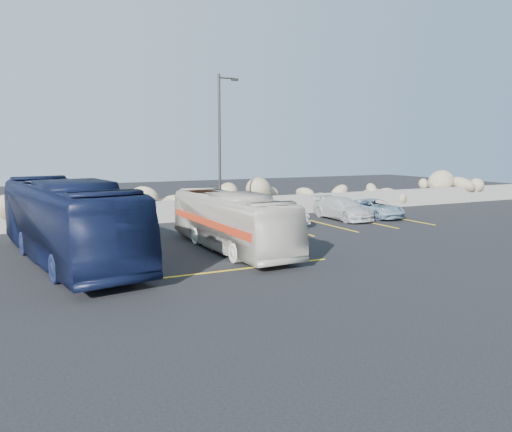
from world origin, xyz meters
name	(u,v)px	position (x,y,z in m)	size (l,w,h in m)	color
ground	(256,269)	(0.00, 0.00, 0.00)	(90.00, 90.00, 0.00)	black
seawall	(162,212)	(0.00, 12.00, 0.60)	(60.00, 0.40, 1.20)	gray
riprap_pile	(156,198)	(0.00, 13.20, 1.30)	(54.00, 2.80, 2.60)	#938260
parking_lines	(291,234)	(4.64, 5.57, 0.01)	(18.16, 9.36, 0.01)	gold
lamppost	(221,146)	(2.56, 9.50, 4.30)	(1.14, 0.18, 8.00)	#312E2B
vintage_bus	(231,221)	(0.53, 3.44, 1.20)	(2.02, 8.65, 2.41)	beige
tour_coach	(67,221)	(-5.75, 4.09, 1.53)	(2.57, 10.99, 3.06)	#0F1633
car_a	(253,213)	(3.94, 8.43, 0.76)	(1.80, 4.47, 1.52)	silver
car_b	(285,214)	(5.87, 8.36, 0.59)	(1.26, 3.60, 1.19)	#AAA9AE
car_c	(343,209)	(9.87, 8.58, 0.64)	(1.78, 4.39, 1.27)	silver
car_d	(375,208)	(12.08, 8.37, 0.55)	(1.84, 3.99, 1.11)	#7E9EB3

